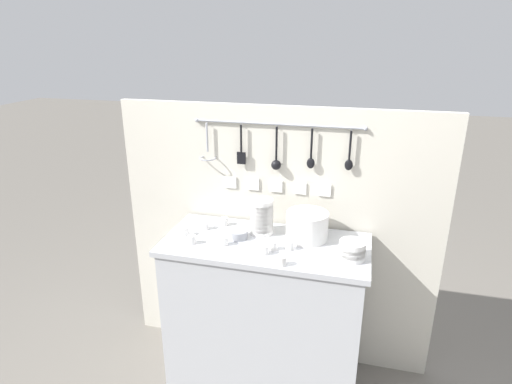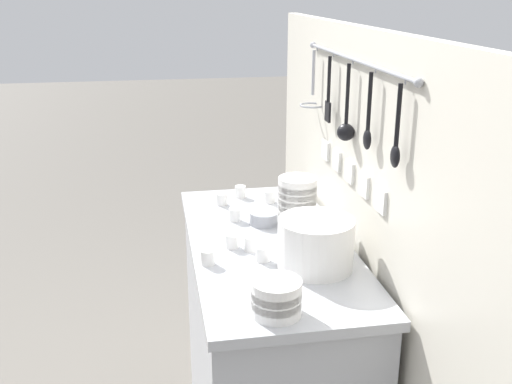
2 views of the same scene
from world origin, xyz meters
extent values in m
plane|color=#666059|center=(0.00, 0.00, 0.00)|extent=(20.00, 20.00, 0.00)
cube|color=#ADAFB5|center=(0.00, 0.00, 0.91)|extent=(1.11, 0.52, 0.03)
cube|color=#ADAFB5|center=(0.00, 0.00, 0.45)|extent=(1.06, 0.50, 0.90)
cube|color=beige|center=(0.00, 0.29, 0.81)|extent=(1.91, 0.04, 1.62)
cylinder|color=#93969E|center=(0.00, 0.26, 1.52)|extent=(0.94, 0.01, 0.01)
sphere|color=#93969E|center=(-0.47, 0.26, 1.52)|extent=(0.02, 0.02, 0.02)
sphere|color=#93969E|center=(0.47, 0.26, 1.52)|extent=(0.02, 0.02, 0.02)
cylinder|color=#93969E|center=(-0.41, 0.25, 1.42)|extent=(0.01, 0.01, 0.17)
torus|color=#93969E|center=(-0.41, 0.25, 1.30)|extent=(0.10, 0.10, 0.01)
cylinder|color=#93969E|center=(-0.41, 0.26, 1.51)|extent=(0.01, 0.01, 0.02)
cylinder|color=black|center=(-0.20, 0.25, 1.43)|extent=(0.01, 0.01, 0.16)
cube|color=black|center=(-0.20, 0.25, 1.32)|extent=(0.05, 0.01, 0.07)
cylinder|color=#93969E|center=(-0.20, 0.26, 1.51)|extent=(0.01, 0.01, 0.02)
cylinder|color=black|center=(0.00, 0.25, 1.41)|extent=(0.01, 0.01, 0.20)
sphere|color=black|center=(0.00, 0.25, 1.29)|extent=(0.06, 0.06, 0.06)
cylinder|color=#93969E|center=(0.00, 0.26, 1.51)|extent=(0.01, 0.01, 0.02)
cylinder|color=black|center=(0.19, 0.25, 1.42)|extent=(0.01, 0.01, 0.17)
ellipsoid|color=black|center=(0.19, 0.25, 1.31)|extent=(0.04, 0.02, 0.06)
cylinder|color=#93969E|center=(0.19, 0.26, 1.51)|extent=(0.01, 0.01, 0.02)
cylinder|color=black|center=(0.40, 0.25, 1.43)|extent=(0.01, 0.01, 0.16)
ellipsoid|color=black|center=(0.40, 0.25, 1.32)|extent=(0.04, 0.02, 0.06)
cylinder|color=#93969E|center=(0.40, 0.26, 1.51)|extent=(0.01, 0.01, 0.02)
cube|color=white|center=(-0.28, 0.27, 1.16)|extent=(0.07, 0.01, 0.07)
cube|color=white|center=(-0.14, 0.27, 1.16)|extent=(0.07, 0.01, 0.07)
cube|color=white|center=(0.00, 0.27, 1.16)|extent=(0.07, 0.01, 0.07)
cube|color=white|center=(0.14, 0.27, 1.16)|extent=(0.07, 0.01, 0.07)
cube|color=white|center=(0.28, 0.27, 1.16)|extent=(0.07, 0.01, 0.07)
cylinder|color=white|center=(0.46, -0.07, 0.95)|extent=(0.13, 0.13, 0.05)
cylinder|color=white|center=(0.46, -0.07, 0.98)|extent=(0.13, 0.13, 0.05)
cylinder|color=white|center=(0.46, -0.07, 1.00)|extent=(0.13, 0.13, 0.05)
cylinder|color=white|center=(-0.05, 0.11, 0.95)|extent=(0.13, 0.13, 0.04)
cylinder|color=white|center=(-0.05, 0.11, 0.97)|extent=(0.13, 0.13, 0.04)
cylinder|color=white|center=(-0.05, 0.11, 0.99)|extent=(0.13, 0.13, 0.04)
cylinder|color=white|center=(-0.05, 0.11, 1.02)|extent=(0.13, 0.13, 0.04)
cylinder|color=white|center=(-0.05, 0.11, 1.04)|extent=(0.13, 0.13, 0.04)
cylinder|color=white|center=(-0.05, 0.11, 1.06)|extent=(0.13, 0.13, 0.04)
cylinder|color=white|center=(-0.05, 0.11, 1.09)|extent=(0.13, 0.13, 0.04)
cylinder|color=white|center=(-0.05, 0.11, 1.11)|extent=(0.13, 0.13, 0.04)
cylinder|color=white|center=(0.21, 0.10, 0.93)|extent=(0.23, 0.23, 0.01)
cylinder|color=white|center=(0.21, 0.10, 0.95)|extent=(0.23, 0.23, 0.01)
cylinder|color=white|center=(0.21, 0.10, 0.96)|extent=(0.23, 0.23, 0.01)
cylinder|color=white|center=(0.21, 0.10, 0.97)|extent=(0.23, 0.23, 0.01)
cylinder|color=white|center=(0.21, 0.10, 0.98)|extent=(0.23, 0.23, 0.01)
cylinder|color=white|center=(0.21, 0.10, 0.99)|extent=(0.23, 0.23, 0.01)
cylinder|color=white|center=(0.21, 0.10, 1.00)|extent=(0.23, 0.23, 0.01)
cylinder|color=white|center=(0.21, 0.10, 1.02)|extent=(0.23, 0.23, 0.01)
cylinder|color=white|center=(0.21, 0.10, 1.03)|extent=(0.23, 0.23, 0.01)
cylinder|color=white|center=(0.21, 0.10, 1.04)|extent=(0.23, 0.23, 0.01)
cylinder|color=white|center=(0.21, 0.10, 1.05)|extent=(0.23, 0.23, 0.01)
cylinder|color=white|center=(0.21, 0.10, 1.06)|extent=(0.23, 0.23, 0.01)
cylinder|color=white|center=(0.21, 0.10, 1.08)|extent=(0.23, 0.23, 0.01)
cylinder|color=#93969E|center=(-0.16, 0.01, 0.95)|extent=(0.10, 0.10, 0.04)
cylinder|color=white|center=(0.03, -0.13, 0.95)|extent=(0.04, 0.04, 0.05)
cylinder|color=white|center=(0.13, -0.22, 0.95)|extent=(0.04, 0.04, 0.05)
cylinder|color=white|center=(-0.37, 0.08, 0.95)|extent=(0.04, 0.04, 0.05)
cylinder|color=white|center=(-0.28, 0.15, 0.95)|extent=(0.04, 0.04, 0.05)
cylinder|color=white|center=(-0.45, -0.03, 0.95)|extent=(0.04, 0.04, 0.05)
cylinder|color=white|center=(0.06, -0.07, 0.95)|extent=(0.04, 0.04, 0.05)
cylinder|color=white|center=(-0.21, -0.08, 0.95)|extent=(0.04, 0.04, 0.05)
cylinder|color=white|center=(-0.38, -0.11, 0.95)|extent=(0.04, 0.04, 0.05)
cylinder|color=white|center=(0.14, -0.05, 0.95)|extent=(0.04, 0.04, 0.05)
camera|label=1|loc=(0.47, -2.01, 1.98)|focal=30.00mm
camera|label=2|loc=(1.79, -0.36, 1.73)|focal=42.00mm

